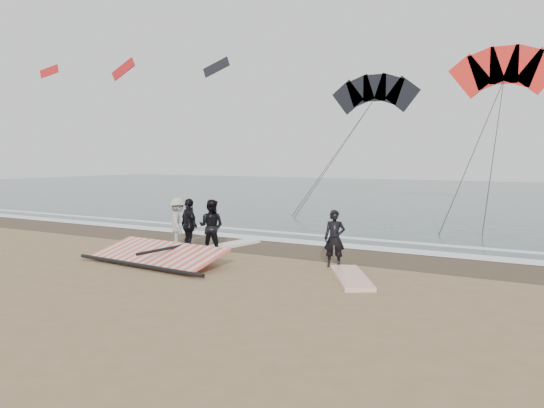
% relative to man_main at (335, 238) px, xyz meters
% --- Properties ---
extents(ground, '(120.00, 120.00, 0.00)m').
position_rel_man_main_xyz_m(ground, '(-2.57, -2.64, -0.78)').
color(ground, '#8C704C').
rests_on(ground, ground).
extents(sea, '(120.00, 54.00, 0.02)m').
position_rel_man_main_xyz_m(sea, '(-2.57, 30.36, -0.77)').
color(sea, '#233838').
rests_on(sea, ground).
extents(wet_sand, '(120.00, 2.80, 0.01)m').
position_rel_man_main_xyz_m(wet_sand, '(-2.57, 1.86, -0.78)').
color(wet_sand, '#4C3D2B').
rests_on(wet_sand, ground).
extents(foam_near, '(120.00, 0.90, 0.01)m').
position_rel_man_main_xyz_m(foam_near, '(-2.57, 3.26, -0.76)').
color(foam_near, white).
rests_on(foam_near, sea).
extents(foam_far, '(120.00, 0.45, 0.01)m').
position_rel_man_main_xyz_m(foam_far, '(-2.57, 4.96, -0.76)').
color(foam_far, white).
rests_on(foam_far, sea).
extents(man_main, '(0.66, 0.54, 1.56)m').
position_rel_man_main_xyz_m(man_main, '(0.00, 0.00, 0.00)').
color(man_main, black).
rests_on(man_main, ground).
extents(board_white, '(1.91, 2.53, 0.10)m').
position_rel_man_main_xyz_m(board_white, '(0.96, -1.20, -0.73)').
color(board_white, white).
rests_on(board_white, ground).
extents(board_cream, '(1.03, 2.46, 0.10)m').
position_rel_man_main_xyz_m(board_cream, '(-4.35, 1.32, -0.73)').
color(board_cream, white).
rests_on(board_cream, ground).
extents(trio_cluster, '(2.47, 1.32, 1.70)m').
position_rel_man_main_xyz_m(trio_cluster, '(-4.90, -0.03, 0.06)').
color(trio_cluster, black).
rests_on(trio_cluster, ground).
extents(sail_rig, '(4.71, 2.06, 0.52)m').
position_rel_man_main_xyz_m(sail_rig, '(-4.54, -1.97, -0.59)').
color(sail_rig, black).
rests_on(sail_rig, ground).
extents(kite_red, '(6.21, 5.53, 12.95)m').
position_rel_man_main_xyz_m(kite_red, '(2.05, 17.96, 6.65)').
color(kite_red, red).
rests_on(kite_red, ground).
extents(kite_dark, '(7.74, 8.16, 17.76)m').
position_rel_man_main_xyz_m(kite_dark, '(-7.82, 25.75, 6.84)').
color(kite_dark, black).
rests_on(kite_dark, ground).
extents(distant_kites, '(25.01, 4.12, 2.87)m').
position_rel_man_main_xyz_m(distant_kites, '(-35.09, 27.36, 11.23)').
color(distant_kites, black).
rests_on(distant_kites, ground).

